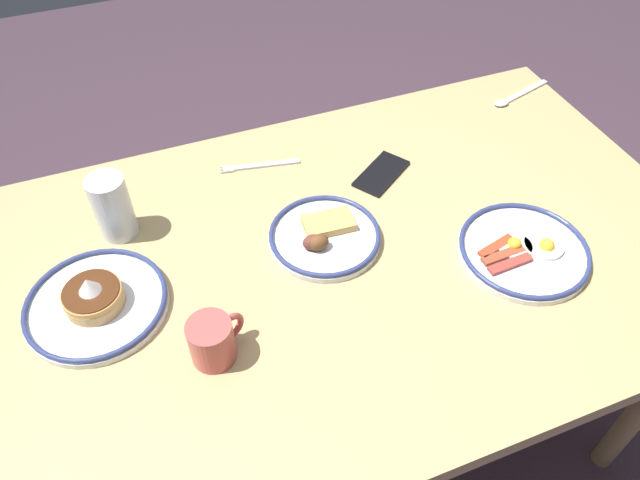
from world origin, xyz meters
name	(u,v)px	position (x,y,z in m)	size (l,w,h in m)	color
ground_plane	(343,421)	(0.00, 0.00, 0.00)	(6.00, 6.00, 0.00)	#3E2D37
dining_table	(352,273)	(0.00, 0.00, 0.69)	(1.47, 0.94, 0.76)	tan
plate_near_main	(96,302)	(0.51, -0.04, 0.77)	(0.27, 0.27, 0.08)	silver
plate_center_pancakes	(524,250)	(-0.32, 0.13, 0.77)	(0.26, 0.26, 0.04)	white
plate_far_companion	(324,236)	(0.05, -0.05, 0.77)	(0.23, 0.23, 0.05)	silver
coffee_mug	(213,340)	(0.32, 0.14, 0.80)	(0.11, 0.08, 0.09)	#BF4C47
drinking_glass	(114,210)	(0.44, -0.23, 0.82)	(0.08, 0.08, 0.14)	silver
cell_phone	(381,174)	(-0.15, -0.19, 0.76)	(0.14, 0.07, 0.01)	black
fork_near	(260,166)	(0.10, -0.32, 0.76)	(0.19, 0.05, 0.01)	silver
tea_spoon	(514,97)	(-0.61, -0.35, 0.76)	(0.19, 0.07, 0.01)	silver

